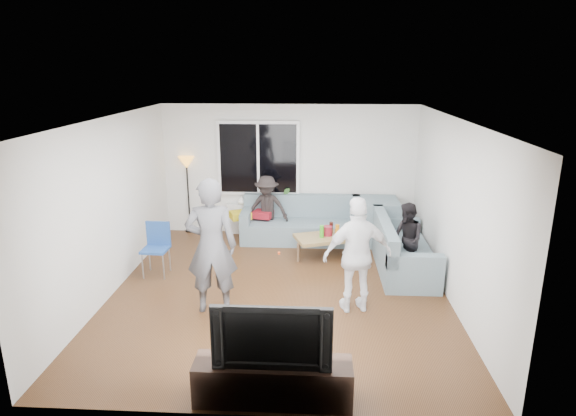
# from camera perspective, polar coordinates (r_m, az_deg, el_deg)

# --- Properties ---
(floor) EXTENTS (5.00, 5.50, 0.04)m
(floor) POSITION_cam_1_polar(r_m,az_deg,el_deg) (7.52, -1.03, -9.88)
(floor) COLOR #56351C
(floor) RESTS_ON ground
(ceiling) EXTENTS (5.00, 5.50, 0.04)m
(ceiling) POSITION_cam_1_polar(r_m,az_deg,el_deg) (6.78, -1.14, 10.58)
(ceiling) COLOR white
(ceiling) RESTS_ON ground
(wall_back) EXTENTS (5.00, 0.04, 2.60)m
(wall_back) POSITION_cam_1_polar(r_m,az_deg,el_deg) (9.72, 0.12, 4.44)
(wall_back) COLOR silver
(wall_back) RESTS_ON ground
(wall_front) EXTENTS (5.00, 0.04, 2.60)m
(wall_front) POSITION_cam_1_polar(r_m,az_deg,el_deg) (4.46, -3.74, -10.30)
(wall_front) COLOR silver
(wall_front) RESTS_ON ground
(wall_left) EXTENTS (0.04, 5.50, 2.60)m
(wall_left) POSITION_cam_1_polar(r_m,az_deg,el_deg) (7.64, -20.29, 0.13)
(wall_left) COLOR silver
(wall_left) RESTS_ON ground
(wall_right) EXTENTS (0.04, 5.50, 2.60)m
(wall_right) POSITION_cam_1_polar(r_m,az_deg,el_deg) (7.30, 19.06, -0.48)
(wall_right) COLOR silver
(wall_right) RESTS_ON ground
(window_frame) EXTENTS (1.62, 0.06, 1.47)m
(window_frame) POSITION_cam_1_polar(r_m,az_deg,el_deg) (9.64, -3.49, 5.83)
(window_frame) COLOR white
(window_frame) RESTS_ON wall_back
(window_glass) EXTENTS (1.50, 0.02, 1.35)m
(window_glass) POSITION_cam_1_polar(r_m,az_deg,el_deg) (9.60, -3.51, 5.79)
(window_glass) COLOR black
(window_glass) RESTS_ON window_frame
(window_mullion) EXTENTS (0.05, 0.03, 1.35)m
(window_mullion) POSITION_cam_1_polar(r_m,az_deg,el_deg) (9.59, -3.52, 5.78)
(window_mullion) COLOR white
(window_mullion) RESTS_ON window_frame
(radiator) EXTENTS (1.30, 0.12, 0.62)m
(radiator) POSITION_cam_1_polar(r_m,az_deg,el_deg) (9.90, -3.39, -1.29)
(radiator) COLOR silver
(radiator) RESTS_ON floor
(potted_plant) EXTENTS (0.22, 0.19, 0.36)m
(potted_plant) POSITION_cam_1_polar(r_m,az_deg,el_deg) (9.69, -0.33, 1.38)
(potted_plant) COLOR #3E712D
(potted_plant) RESTS_ON radiator
(vase) EXTENTS (0.19, 0.19, 0.17)m
(vase) POSITION_cam_1_polar(r_m,az_deg,el_deg) (9.81, -5.47, 0.90)
(vase) COLOR white
(vase) RESTS_ON radiator
(sofa_back_section) EXTENTS (2.30, 0.85, 0.85)m
(sofa_back_section) POSITION_cam_1_polar(r_m,az_deg,el_deg) (9.45, 1.54, -1.40)
(sofa_back_section) COLOR slate
(sofa_back_section) RESTS_ON floor
(sofa_right_section) EXTENTS (2.00, 0.85, 0.85)m
(sofa_right_section) POSITION_cam_1_polar(r_m,az_deg,el_deg) (8.34, 13.47, -4.30)
(sofa_right_section) COLOR slate
(sofa_right_section) RESTS_ON floor
(sofa_corner) EXTENTS (0.85, 0.85, 0.85)m
(sofa_corner) POSITION_cam_1_polar(r_m,az_deg,el_deg) (9.52, 10.16, -1.53)
(sofa_corner) COLOR slate
(sofa_corner) RESTS_ON floor
(cushion_yellow) EXTENTS (0.48, 0.45, 0.14)m
(cushion_yellow) POSITION_cam_1_polar(r_m,az_deg,el_deg) (9.51, -5.61, -0.83)
(cushion_yellow) COLOR gold
(cushion_yellow) RESTS_ON sofa_back_section
(cushion_red) EXTENTS (0.42, 0.38, 0.13)m
(cushion_red) POSITION_cam_1_polar(r_m,az_deg,el_deg) (9.53, -2.95, -0.73)
(cushion_red) COLOR maroon
(cushion_red) RESTS_ON sofa_back_section
(coffee_table) EXTENTS (1.24, 0.93, 0.40)m
(coffee_table) POSITION_cam_1_polar(r_m,az_deg,el_deg) (8.73, 4.56, -4.53)
(coffee_table) COLOR olive
(coffee_table) RESTS_ON floor
(pitcher) EXTENTS (0.17, 0.17, 0.17)m
(pitcher) POSITION_cam_1_polar(r_m,az_deg,el_deg) (8.67, 4.65, -2.68)
(pitcher) COLOR maroon
(pitcher) RESTS_ON coffee_table
(side_chair) EXTENTS (0.42, 0.42, 0.86)m
(side_chair) POSITION_cam_1_polar(r_m,az_deg,el_deg) (8.19, -15.28, -4.78)
(side_chair) COLOR #214993
(side_chair) RESTS_ON floor
(floor_lamp) EXTENTS (0.32, 0.32, 1.56)m
(floor_lamp) POSITION_cam_1_polar(r_m,az_deg,el_deg) (10.09, -11.61, 1.52)
(floor_lamp) COLOR orange
(floor_lamp) RESTS_ON floor
(player_left) EXTENTS (0.74, 0.52, 1.90)m
(player_left) POSITION_cam_1_polar(r_m,az_deg,el_deg) (6.68, -8.98, -4.46)
(player_left) COLOR #47474C
(player_left) RESTS_ON floor
(player_right) EXTENTS (1.02, 0.59, 1.63)m
(player_right) POSITION_cam_1_polar(r_m,az_deg,el_deg) (6.72, 8.16, -5.50)
(player_right) COLOR white
(player_right) RESTS_ON floor
(spectator_right) EXTENTS (0.60, 0.69, 1.20)m
(spectator_right) POSITION_cam_1_polar(r_m,az_deg,el_deg) (8.12, 13.75, -3.59)
(spectator_right) COLOR black
(spectator_right) RESTS_ON floor
(spectator_back) EXTENTS (0.87, 0.56, 1.28)m
(spectator_back) POSITION_cam_1_polar(r_m,az_deg,el_deg) (9.45, -2.48, -0.03)
(spectator_back) COLOR black
(spectator_back) RESTS_ON floor
(tv_console) EXTENTS (1.60, 0.40, 0.44)m
(tv_console) POSITION_cam_1_polar(r_m,az_deg,el_deg) (5.24, -1.77, -19.63)
(tv_console) COLOR black
(tv_console) RESTS_ON floor
(television) EXTENTS (1.18, 0.15, 0.68)m
(television) POSITION_cam_1_polar(r_m,az_deg,el_deg) (4.93, -1.82, -14.37)
(television) COLOR black
(television) RESTS_ON tv_console
(bottle_b) EXTENTS (0.08, 0.08, 0.22)m
(bottle_b) POSITION_cam_1_polar(r_m,az_deg,el_deg) (8.55, 3.98, -2.75)
(bottle_b) COLOR green
(bottle_b) RESTS_ON coffee_table
(bottle_c) EXTENTS (0.07, 0.07, 0.21)m
(bottle_c) POSITION_cam_1_polar(r_m,az_deg,el_deg) (8.78, 5.08, -2.30)
(bottle_c) COLOR black
(bottle_c) RESTS_ON coffee_table
(bottle_d) EXTENTS (0.07, 0.07, 0.23)m
(bottle_d) POSITION_cam_1_polar(r_m,az_deg,el_deg) (8.60, 5.80, -2.67)
(bottle_d) COLOR orange
(bottle_d) RESTS_ON coffee_table
(bottle_e) EXTENTS (0.07, 0.07, 0.21)m
(bottle_e) POSITION_cam_1_polar(r_m,az_deg,el_deg) (8.77, 7.08, -2.38)
(bottle_e) COLOR black
(bottle_e) RESTS_ON coffee_table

